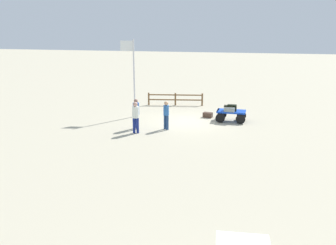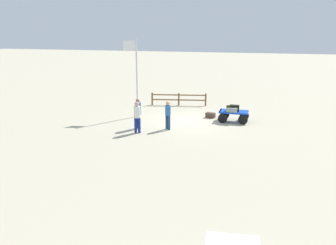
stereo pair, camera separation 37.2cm
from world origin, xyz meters
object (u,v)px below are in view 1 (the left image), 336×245
Objects in this scene: worker_lead at (166,113)px; suitcase_tan at (208,115)px; suitcase_maroon at (232,108)px; worker_trailing at (136,115)px; suitcase_navy at (228,108)px; flagpole at (132,71)px; suitcase_olive at (229,109)px; worker_supervisor at (136,111)px; luggage_cart at (231,114)px.

suitcase_tan is at bearing -120.35° from worker_lead.
worker_trailing is (4.91, 3.68, 0.17)m from suitcase_maroon.
flagpole is (6.01, 0.10, 2.07)m from suitcase_navy.
flagpole is (4.69, 0.86, 2.75)m from suitcase_tan.
suitcase_maroon reaches higher than suitcase_olive.
worker_trailing is 0.86m from worker_supervisor.
worker_lead reaches higher than luggage_cart.
suitcase_olive is at bearing 115.43° from suitcase_navy.
worker_supervisor is 3.47m from flagpole.
suitcase_navy reaches higher than suitcase_olive.
worker_supervisor reaches higher than suitcase_olive.
worker_lead is at bearing 38.06° from luggage_cart.
luggage_cart is at bearing -141.94° from worker_lead.
suitcase_olive is 6.45m from flagpole.
flagpole is (1.31, -3.53, 1.88)m from worker_trailing.
luggage_cart reaches higher than suitcase_tan.
suitcase_olive is at bearing -144.05° from worker_trailing.
flagpole reaches higher than worker_lead.
worker_supervisor is at bearing 27.75° from suitcase_olive.
flagpole reaches higher than suitcase_navy.
worker_lead is at bearing 36.91° from suitcase_maroon.
worker_lead is (3.47, 2.61, 0.07)m from suitcase_maroon.
luggage_cart is 1.11× the size of worker_lead.
suitcase_maroon reaches higher than suitcase_navy.
suitcase_maroon is 0.11× the size of flagpole.
worker_lead is (3.27, 2.56, 0.10)m from suitcase_navy.
worker_supervisor is (3.62, 3.56, 0.85)m from suitcase_tan.
suitcase_navy is 0.86× the size of suitcase_tan.
suitcase_olive is 0.14× the size of flagpole.
suitcase_olive is at bearing 58.91° from suitcase_maroon.
flagpole is (1.07, -2.71, 1.90)m from worker_supervisor.
luggage_cart is 1.64m from suitcase_tan.
suitcase_tan is (1.33, -0.75, -0.67)m from suitcase_navy.
suitcase_navy is (0.15, 0.12, 0.37)m from luggage_cart.
worker_lead is 4.18m from flagpole.
luggage_cart is 4.37m from worker_lead.
suitcase_olive is 0.41× the size of worker_lead.
suitcase_tan is 5.50m from flagpole.
suitcase_navy is 0.21m from suitcase_maroon.
suitcase_navy is at bearing 37.86° from luggage_cart.
suitcase_tan is 5.15m from worker_supervisor.
luggage_cart is 0.37× the size of flagpole.
suitcase_navy is 4.15m from worker_lead.
worker_lead is at bearing 35.61° from suitcase_olive.
suitcase_tan is 5.60m from worker_trailing.
suitcase_navy is at bearing -142.34° from worker_trailing.
worker_trailing reaches higher than worker_supervisor.
flagpole is at bearing -68.47° from worker_supervisor.
worker_supervisor is (4.95, 2.81, 0.18)m from suitcase_navy.
luggage_cart is 3.30× the size of suitcase_navy.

